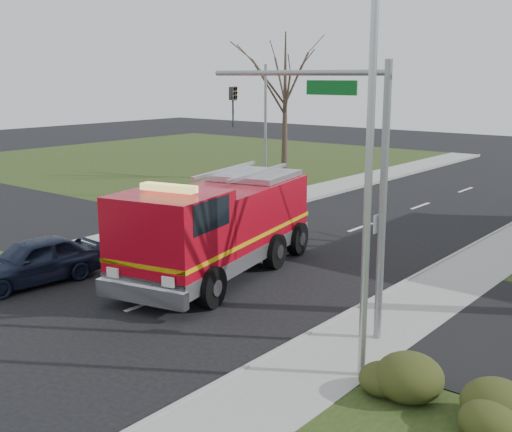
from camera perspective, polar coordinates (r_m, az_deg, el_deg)
The scene contains 10 objects.
ground at distance 19.03m, azimuth -9.23°, elevation -7.56°, with size 120.00×120.00×0.00m, color black.
sidewalk_right at distance 15.26m, azimuth 6.93°, elevation -12.35°, with size 2.40×80.00×0.15m, color gray.
sidewalk_left at distance 23.79m, azimuth -19.30°, elevation -3.84°, with size 2.40×80.00×0.15m, color gray.
hedge_corner at distance 13.09m, azimuth 15.34°, elevation -14.67°, with size 2.80×2.00×0.90m, color #2B3613.
bare_tree_left at distance 39.54m, azimuth 2.60°, elevation 11.10°, with size 4.50×4.50×9.00m.
traffic_signal_mast at distance 15.76m, azimuth 7.22°, elevation 5.99°, with size 5.29×0.18×6.80m.
streetlight_pole at distance 13.10m, azimuth 9.76°, elevation 3.94°, with size 1.48×0.16×8.40m.
utility_pole_far at distance 32.95m, azimuth 0.85°, elevation 7.26°, with size 0.14×0.14×7.00m, color gray.
fire_engine at distance 20.95m, azimuth -3.53°, elevation -1.14°, with size 4.70×8.89×3.41m.
parked_car_maroon at distance 21.39m, azimuth -19.19°, elevation -3.77°, with size 1.74×4.33×1.48m, color #1A233A.
Camera 1 is at (13.44, -11.83, 6.43)m, focal length 45.00 mm.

